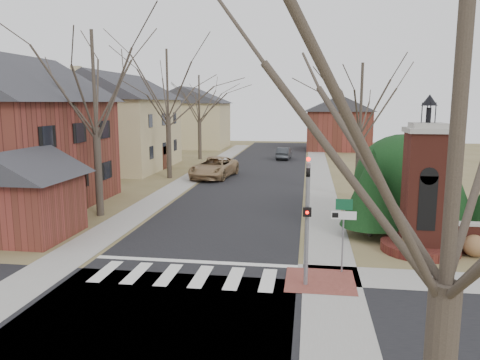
% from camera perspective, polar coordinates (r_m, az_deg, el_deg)
% --- Properties ---
extents(ground, '(120.00, 120.00, 0.00)m').
position_cam_1_polar(ground, '(16.53, -7.49, -12.51)').
color(ground, brown).
rests_on(ground, ground).
extents(main_street, '(8.00, 70.00, 0.01)m').
position_cam_1_polar(main_street, '(37.48, 1.72, 0.01)').
color(main_street, black).
rests_on(main_street, ground).
extents(cross_street, '(120.00, 8.00, 0.01)m').
position_cam_1_polar(cross_street, '(13.92, -11.01, -16.97)').
color(cross_street, black).
rests_on(cross_street, ground).
extents(crosswalk_zone, '(8.00, 2.20, 0.02)m').
position_cam_1_polar(crosswalk_zone, '(17.24, -6.75, -11.51)').
color(crosswalk_zone, silver).
rests_on(crosswalk_zone, ground).
extents(stop_bar, '(8.00, 0.35, 0.02)m').
position_cam_1_polar(stop_bar, '(18.61, -5.53, -9.89)').
color(stop_bar, silver).
rests_on(stop_bar, ground).
extents(sidewalk_right_main, '(2.00, 60.00, 0.02)m').
position_cam_1_polar(sidewalk_right_main, '(37.24, 9.69, -0.17)').
color(sidewalk_right_main, gray).
rests_on(sidewalk_right_main, ground).
extents(sidewalk_left, '(2.00, 60.00, 0.02)m').
position_cam_1_polar(sidewalk_left, '(38.43, -6.01, 0.21)').
color(sidewalk_left, gray).
rests_on(sidewalk_left, ground).
extents(curb_apron, '(2.40, 2.40, 0.02)m').
position_cam_1_polar(curb_apron, '(16.89, 9.73, -12.03)').
color(curb_apron, brown).
rests_on(curb_apron, ground).
extents(traffic_signal_pole, '(0.28, 0.41, 4.50)m').
position_cam_1_polar(traffic_signal_pole, '(15.71, 8.20, -3.79)').
color(traffic_signal_pole, slate).
rests_on(traffic_signal_pole, ground).
extents(sign_post, '(0.90, 0.07, 2.75)m').
position_cam_1_polar(sign_post, '(17.28, 12.48, -4.88)').
color(sign_post, slate).
rests_on(sign_post, ground).
extents(brick_gate_monument, '(3.20, 3.20, 6.47)m').
position_cam_1_polar(brick_gate_monument, '(20.66, 21.41, -2.35)').
color(brick_gate_monument, '#5C241B').
rests_on(brick_gate_monument, ground).
extents(house_brick_left, '(9.80, 11.80, 9.42)m').
position_cam_1_polar(house_brick_left, '(30.21, -26.68, 5.62)').
color(house_brick_left, maroon).
rests_on(house_brick_left, ground).
extents(house_stucco_left, '(9.80, 12.80, 9.28)m').
position_cam_1_polar(house_stucco_left, '(45.39, -14.80, 7.18)').
color(house_stucco_left, tan).
rests_on(house_stucco_left, ground).
extents(garage_left, '(4.80, 4.80, 4.29)m').
position_cam_1_polar(garage_left, '(23.43, -24.91, -1.07)').
color(garage_left, maroon).
rests_on(garage_left, ground).
extents(house_distant_left, '(10.80, 8.80, 8.53)m').
position_cam_1_polar(house_distant_left, '(64.83, -6.20, 7.73)').
color(house_distant_left, tan).
rests_on(house_distant_left, ground).
extents(house_distant_right, '(8.80, 8.80, 7.30)m').
position_cam_1_polar(house_distant_right, '(62.87, 11.87, 6.98)').
color(house_distant_right, maroon).
rests_on(house_distant_right, ground).
extents(evergreen_near, '(2.80, 2.80, 4.10)m').
position_cam_1_polar(evergreen_near, '(22.25, 15.77, -0.89)').
color(evergreen_near, '#473D33').
rests_on(evergreen_near, ground).
extents(evergreen_mid, '(3.40, 3.40, 4.70)m').
position_cam_1_polar(evergreen_mid, '(24.01, 23.27, 0.16)').
color(evergreen_mid, '#473D33').
rests_on(evergreen_mid, ground).
extents(evergreen_mass, '(4.80, 4.80, 4.80)m').
position_cam_1_polar(evergreen_mass, '(24.96, 19.17, 0.27)').
color(evergreen_mass, black).
rests_on(evergreen_mass, ground).
extents(bare_tree_0, '(8.05, 8.05, 11.15)m').
position_cam_1_polar(bare_tree_0, '(26.32, -17.44, 12.39)').
color(bare_tree_0, '#473D33').
rests_on(bare_tree_0, ground).
extents(bare_tree_1, '(8.40, 8.40, 11.64)m').
position_cam_1_polar(bare_tree_1, '(38.47, -8.87, 12.15)').
color(bare_tree_1, '#473D33').
rests_on(bare_tree_1, ground).
extents(bare_tree_2, '(7.35, 7.35, 10.19)m').
position_cam_1_polar(bare_tree_2, '(51.11, -5.01, 10.41)').
color(bare_tree_2, '#473D33').
rests_on(bare_tree_2, ground).
extents(bare_tree_3, '(7.00, 7.00, 9.70)m').
position_cam_1_polar(bare_tree_3, '(30.89, 14.60, 10.15)').
color(bare_tree_3, '#473D33').
rests_on(bare_tree_3, ground).
extents(bare_tree_4, '(6.65, 6.65, 9.21)m').
position_cam_1_polar(bare_tree_4, '(5.97, 25.34, 10.39)').
color(bare_tree_4, '#473D33').
rests_on(bare_tree_4, ground).
extents(pickup_truck, '(3.52, 6.39, 1.69)m').
position_cam_1_polar(pickup_truck, '(38.56, -3.18, 1.53)').
color(pickup_truck, '#A18057').
rests_on(pickup_truck, ground).
extents(distant_car, '(1.56, 3.94, 1.28)m').
position_cam_1_polar(distant_car, '(51.32, 5.37, 3.25)').
color(distant_car, '#303438').
rests_on(distant_car, ground).
extents(dry_shrub_left, '(0.89, 0.89, 0.89)m').
position_cam_1_polar(dry_shrub_left, '(20.60, 20.27, -7.25)').
color(dry_shrub_left, brown).
rests_on(dry_shrub_left, ground).
extents(dry_shrub_right, '(0.90, 0.90, 0.90)m').
position_cam_1_polar(dry_shrub_right, '(21.23, 26.66, -7.18)').
color(dry_shrub_right, brown).
rests_on(dry_shrub_right, ground).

